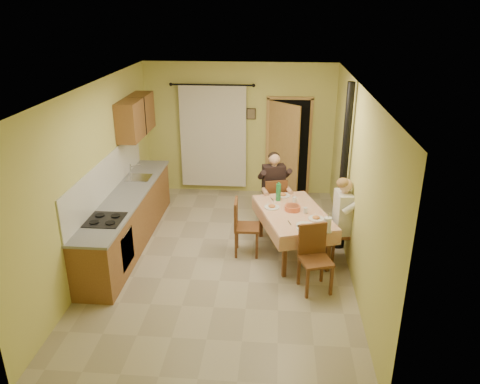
# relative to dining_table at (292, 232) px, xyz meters

# --- Properties ---
(floor) EXTENTS (4.00, 6.00, 0.01)m
(floor) POSITION_rel_dining_table_xyz_m (-1.11, -0.29, -0.38)
(floor) COLOR tan
(floor) RESTS_ON ground
(room_shell) EXTENTS (4.04, 6.04, 2.82)m
(room_shell) POSITION_rel_dining_table_xyz_m (-1.11, -0.29, 1.44)
(room_shell) COLOR #D1CE6B
(room_shell) RESTS_ON ground
(kitchen_run) EXTENTS (0.64, 3.64, 1.56)m
(kitchen_run) POSITION_rel_dining_table_xyz_m (-2.81, 0.11, 0.10)
(kitchen_run) COLOR brown
(kitchen_run) RESTS_ON ground
(upper_cabinets) EXTENTS (0.35, 1.40, 0.70)m
(upper_cabinets) POSITION_rel_dining_table_xyz_m (-2.93, 1.41, 1.57)
(upper_cabinets) COLOR brown
(upper_cabinets) RESTS_ON room_shell
(curtain) EXTENTS (1.70, 0.07, 2.22)m
(curtain) POSITION_rel_dining_table_xyz_m (-1.66, 2.61, 0.88)
(curtain) COLOR black
(curtain) RESTS_ON ground
(doorway) EXTENTS (0.96, 0.60, 2.15)m
(doorway) POSITION_rel_dining_table_xyz_m (-0.11, 2.55, 0.67)
(doorway) COLOR black
(doorway) RESTS_ON ground
(dining_table) EXTENTS (1.42, 1.84, 0.76)m
(dining_table) POSITION_rel_dining_table_xyz_m (0.00, 0.00, 0.00)
(dining_table) COLOR tan
(dining_table) RESTS_ON ground
(tableware) EXTENTS (1.01, 1.51, 0.33)m
(tableware) POSITION_rel_dining_table_xyz_m (0.05, -0.08, 0.43)
(tableware) COLOR white
(tableware) RESTS_ON dining_table
(chair_far) EXTENTS (0.49, 0.49, 0.96)m
(chair_far) POSITION_rel_dining_table_xyz_m (-0.33, 1.01, -0.09)
(chair_far) COLOR brown
(chair_far) RESTS_ON ground
(chair_near) EXTENTS (0.53, 0.53, 0.98)m
(chair_near) POSITION_rel_dining_table_xyz_m (0.30, -1.05, -0.09)
(chair_near) COLOR brown
(chair_near) RESTS_ON ground
(chair_right) EXTENTS (0.47, 0.47, 0.98)m
(chair_right) POSITION_rel_dining_table_xyz_m (0.81, -0.15, -0.09)
(chair_right) COLOR brown
(chair_right) RESTS_ON ground
(chair_left) EXTENTS (0.41, 0.41, 0.96)m
(chair_left) POSITION_rel_dining_table_xyz_m (-0.77, -0.08, -0.09)
(chair_left) COLOR brown
(chair_left) RESTS_ON ground
(man_far) EXTENTS (0.64, 0.56, 1.39)m
(man_far) POSITION_rel_dining_table_xyz_m (-0.33, 1.02, 0.50)
(man_far) COLOR black
(man_far) RESTS_ON chair_far
(man_right) EXTENTS (0.51, 0.61, 1.39)m
(man_right) POSITION_rel_dining_table_xyz_m (0.80, -0.15, 0.50)
(man_right) COLOR beige
(man_right) RESTS_ON chair_right
(stove_flue) EXTENTS (0.24, 0.24, 2.80)m
(stove_flue) POSITION_rel_dining_table_xyz_m (0.79, 0.31, 0.64)
(stove_flue) COLOR black
(stove_flue) RESTS_ON ground
(picture_back) EXTENTS (0.19, 0.03, 0.23)m
(picture_back) POSITION_rel_dining_table_xyz_m (-0.86, 2.68, 1.37)
(picture_back) COLOR black
(picture_back) RESTS_ON room_shell
(picture_right) EXTENTS (0.03, 0.31, 0.21)m
(picture_right) POSITION_rel_dining_table_xyz_m (0.86, 0.91, 1.47)
(picture_right) COLOR brown
(picture_right) RESTS_ON room_shell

